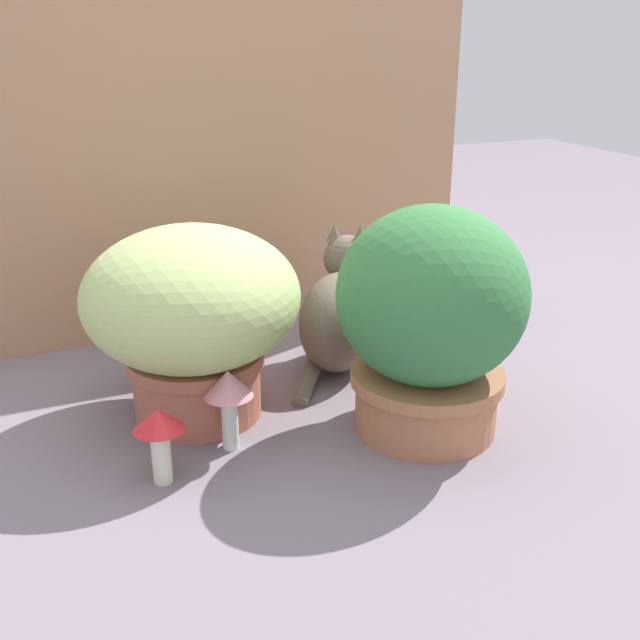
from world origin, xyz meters
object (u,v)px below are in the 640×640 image
Objects in this scene: grass_planter at (193,312)px; mushroom_ornament_red at (159,430)px; leafy_planter at (430,317)px; mushroom_ornament_pink at (229,391)px; cat at (339,314)px.

mushroom_ornament_red is (-0.12, -0.21, -0.12)m from grass_planter.
mushroom_ornament_pink is at bearing 169.05° from leafy_planter.
cat is 0.57m from mushroom_ornament_red.
leafy_planter reaches higher than mushroom_ornament_pink.
grass_planter is 0.19m from mushroom_ornament_pink.
cat reaches higher than mushroom_ornament_pink.
grass_planter is 0.38m from cat.
cat is 0.42m from mushroom_ornament_pink.
grass_planter is at bearing 150.10° from leafy_planter.
grass_planter is 2.66× the size of mushroom_ornament_pink.
mushroom_ornament_pink is at bearing -82.00° from grass_planter.
grass_planter is 2.97× the size of mushroom_ornament_red.
mushroom_ornament_red is at bearing -156.19° from mushroom_ornament_pink.
mushroom_ornament_pink reaches higher than mushroom_ornament_red.
cat is at bearing 16.57° from grass_planter.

